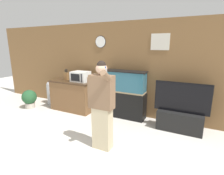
{
  "coord_description": "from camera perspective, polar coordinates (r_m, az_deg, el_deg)",
  "views": [
    {
      "loc": [
        1.91,
        -1.43,
        1.96
      ],
      "look_at": [
        0.21,
        1.94,
        1.05
      ],
      "focal_mm": 28.0,
      "sensor_mm": 36.0,
      "label": 1
    }
  ],
  "objects": [
    {
      "name": "aquarium_on_stand",
      "position": [
        4.81,
        4.05,
        -2.23
      ],
      "size": [
        1.18,
        0.38,
        1.31
      ],
      "color": "black",
      "rests_on": "ground_plane"
    },
    {
      "name": "person_standing",
      "position": [
        3.26,
        -3.45,
        -5.69
      ],
      "size": [
        0.54,
        0.4,
        1.7
      ],
      "color": "#BCAD89",
      "rests_on": "ground_plane"
    },
    {
      "name": "tv_on_stand",
      "position": [
        4.42,
        21.28,
        -8.85
      ],
      "size": [
        1.22,
        0.4,
        1.16
      ],
      "color": "black",
      "rests_on": "ground_plane"
    },
    {
      "name": "trash_bin",
      "position": [
        6.31,
        -19.36,
        -1.43
      ],
      "size": [
        0.26,
        0.26,
        0.79
      ],
      "color": "#B7B7BC",
      "rests_on": "ground_plane"
    },
    {
      "name": "counter_island",
      "position": [
        5.52,
        -12.6,
        -2.51
      ],
      "size": [
        1.36,
        0.65,
        0.92
      ],
      "color": "brown",
      "rests_on": "ground_plane"
    },
    {
      "name": "wall_back_paneled",
      "position": [
        4.97,
        4.03,
        5.95
      ],
      "size": [
        10.0,
        0.08,
        2.6
      ],
      "color": "brown",
      "rests_on": "ground_plane"
    },
    {
      "name": "potted_plant",
      "position": [
        6.16,
        -25.37,
        -3.15
      ],
      "size": [
        0.45,
        0.45,
        0.59
      ],
      "color": "#B2A899",
      "rests_on": "ground_plane"
    },
    {
      "name": "microwave",
      "position": [
        5.23,
        -10.24,
        3.55
      ],
      "size": [
        0.5,
        0.4,
        0.3
      ],
      "color": "white",
      "rests_on": "counter_island"
    },
    {
      "name": "knife_block",
      "position": [
        5.59,
        -14.71,
        3.69
      ],
      "size": [
        0.13,
        0.1,
        0.34
      ],
      "color": "brown",
      "rests_on": "counter_island"
    }
  ]
}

